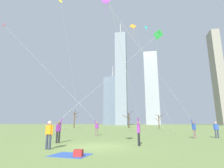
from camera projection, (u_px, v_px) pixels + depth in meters
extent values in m
plane|color=#7A934C|center=(96.00, 146.00, 11.43)|extent=(400.00, 400.00, 0.00)
cylinder|color=black|center=(139.00, 139.00, 11.89)|extent=(0.14, 0.14, 0.85)
cylinder|color=black|center=(139.00, 139.00, 11.68)|extent=(0.14, 0.14, 0.85)
cube|color=purple|center=(139.00, 129.00, 11.94)|extent=(0.22, 0.35, 0.54)
sphere|color=tan|center=(138.00, 123.00, 12.02)|extent=(0.22, 0.22, 0.22)
cylinder|color=purple|center=(139.00, 129.00, 12.13)|extent=(0.09, 0.09, 0.55)
cylinder|color=purple|center=(138.00, 121.00, 11.84)|extent=(0.10, 0.21, 0.56)
cylinder|color=silver|center=(111.00, 9.00, 8.28)|extent=(1.91, 10.06, 9.86)
cylinder|color=#726656|center=(195.00, 134.00, 17.43)|extent=(0.14, 0.14, 0.85)
cylinder|color=#726656|center=(194.00, 134.00, 17.34)|extent=(0.14, 0.14, 0.85)
cube|color=#2D4CA5|center=(194.00, 127.00, 17.54)|extent=(0.39, 0.36, 0.54)
sphere|color=brown|center=(193.00, 123.00, 17.62)|extent=(0.22, 0.22, 0.22)
cylinder|color=#2D4CA5|center=(195.00, 127.00, 17.62)|extent=(0.09, 0.09, 0.55)
cylinder|color=#2D4CA5|center=(192.00, 122.00, 17.55)|extent=(0.22, 0.19, 0.56)
cube|color=purple|center=(106.00, 1.00, 18.17)|extent=(1.06, 0.41, 0.98)
cylinder|color=black|center=(106.00, 1.00, 18.17)|extent=(0.17, 0.35, 0.60)
cylinder|color=purple|center=(106.00, 9.00, 17.73)|extent=(0.02, 0.02, 1.46)
cylinder|color=silver|center=(148.00, 59.00, 17.89)|extent=(8.17, 3.53, 11.99)
cylinder|color=#726656|center=(97.00, 132.00, 21.10)|extent=(0.14, 0.14, 0.85)
cylinder|color=#726656|center=(96.00, 132.00, 21.04)|extent=(0.14, 0.14, 0.85)
cube|color=purple|center=(97.00, 126.00, 21.22)|extent=(0.39, 0.32, 0.54)
sphere|color=#9E7051|center=(97.00, 123.00, 21.30)|extent=(0.22, 0.22, 0.22)
cylinder|color=purple|center=(98.00, 126.00, 21.26)|extent=(0.09, 0.09, 0.55)
cylinder|color=purple|center=(95.00, 122.00, 21.27)|extent=(0.22, 0.16, 0.56)
cube|color=red|center=(4.00, 25.00, 26.44)|extent=(1.03, 0.55, 1.01)
cylinder|color=black|center=(4.00, 25.00, 26.44)|extent=(0.03, 0.46, 0.61)
cylinder|color=silver|center=(45.00, 67.00, 23.88)|extent=(14.41, 0.36, 14.06)
cylinder|color=black|center=(57.00, 137.00, 13.38)|extent=(0.14, 0.14, 0.85)
cylinder|color=black|center=(59.00, 137.00, 13.56)|extent=(0.14, 0.14, 0.85)
cube|color=purple|center=(59.00, 128.00, 13.62)|extent=(0.33, 0.39, 0.54)
sphere|color=brown|center=(59.00, 123.00, 13.71)|extent=(0.22, 0.22, 0.22)
cylinder|color=purple|center=(56.00, 128.00, 13.45)|extent=(0.09, 0.09, 0.55)
cylinder|color=purple|center=(61.00, 122.00, 13.89)|extent=(0.17, 0.22, 0.56)
cube|color=green|center=(158.00, 35.00, 24.17)|extent=(1.40, 0.64, 1.41)
cylinder|color=black|center=(158.00, 35.00, 24.17)|extent=(0.39, 0.36, 0.87)
cylinder|color=green|center=(157.00, 46.00, 24.06)|extent=(0.02, 0.02, 2.09)
cylinder|color=silver|center=(123.00, 65.00, 19.06)|extent=(8.93, 9.59, 11.56)
cylinder|color=#33384C|center=(47.00, 132.00, 21.89)|extent=(0.14, 0.14, 0.85)
cylinder|color=#33384C|center=(48.00, 132.00, 22.10)|extent=(0.14, 0.14, 0.85)
cube|color=purple|center=(48.00, 126.00, 22.15)|extent=(0.26, 0.37, 0.54)
sphere|color=tan|center=(48.00, 123.00, 22.23)|extent=(0.22, 0.22, 0.22)
cylinder|color=purple|center=(47.00, 126.00, 21.95)|extent=(0.09, 0.09, 0.55)
cylinder|color=purple|center=(49.00, 126.00, 22.33)|extent=(0.09, 0.09, 0.55)
cylinder|color=#33384C|center=(47.00, 142.00, 10.26)|extent=(0.14, 0.14, 0.85)
cylinder|color=#33384C|center=(50.00, 142.00, 10.19)|extent=(0.14, 0.14, 0.85)
cube|color=orange|center=(49.00, 129.00, 10.38)|extent=(0.37, 0.25, 0.54)
sphere|color=beige|center=(50.00, 123.00, 10.46)|extent=(0.22, 0.22, 0.22)
cylinder|color=orange|center=(46.00, 130.00, 10.44)|extent=(0.09, 0.09, 0.55)
cylinder|color=orange|center=(52.00, 130.00, 10.30)|extent=(0.09, 0.09, 0.55)
cylinder|color=#33384C|center=(216.00, 134.00, 17.77)|extent=(0.14, 0.14, 0.85)
cylinder|color=#33384C|center=(218.00, 134.00, 17.73)|extent=(0.14, 0.14, 0.85)
cube|color=#2D4CA5|center=(216.00, 127.00, 17.90)|extent=(0.34, 0.20, 0.54)
sphere|color=tan|center=(216.00, 123.00, 17.98)|extent=(0.22, 0.22, 0.22)
cylinder|color=#2D4CA5|center=(214.00, 127.00, 17.93)|extent=(0.09, 0.09, 0.55)
cylinder|color=#2D4CA5|center=(218.00, 127.00, 17.85)|extent=(0.09, 0.09, 0.55)
cube|color=teal|center=(146.00, 27.00, 36.80)|extent=(0.75, 0.19, 0.75)
cylinder|color=black|center=(146.00, 27.00, 36.80)|extent=(0.06, 0.12, 0.49)
cylinder|color=teal|center=(146.00, 31.00, 36.56)|extent=(0.02, 0.02, 1.05)
cylinder|color=silver|center=(154.00, 76.00, 34.79)|extent=(2.42, 1.00, 21.04)
cylinder|color=#3F3833|center=(164.00, 131.00, 32.79)|extent=(0.10, 0.10, 0.08)
cube|color=orange|center=(133.00, 26.00, 25.88)|extent=(1.02, 0.37, 0.94)
cylinder|color=black|center=(133.00, 26.00, 25.88)|extent=(0.18, 0.33, 0.58)
cylinder|color=orange|center=(134.00, 32.00, 25.46)|extent=(0.02, 0.02, 1.41)
cylinder|color=silver|center=(153.00, 78.00, 25.08)|extent=(5.25, 2.72, 15.40)
cylinder|color=#3F3833|center=(175.00, 134.00, 24.28)|extent=(0.10, 0.10, 0.08)
cube|color=yellow|center=(61.00, 1.00, 32.64)|extent=(0.56, 0.56, 0.75)
cylinder|color=black|center=(61.00, 1.00, 32.64)|extent=(0.14, 0.10, 0.49)
cylinder|color=silver|center=(70.00, 65.00, 32.22)|extent=(3.08, 4.97, 23.61)
cylinder|color=#3F3833|center=(81.00, 131.00, 31.79)|extent=(0.10, 0.10, 0.08)
cube|color=#3359B2|center=(70.00, 155.00, 8.35)|extent=(1.99, 1.65, 0.01)
cube|color=#B22626|center=(78.00, 153.00, 8.02)|extent=(0.40, 0.28, 0.30)
cylinder|color=brown|center=(74.00, 120.00, 50.93)|extent=(0.34, 0.34, 4.57)
cylinder|color=brown|center=(76.00, 114.00, 50.87)|extent=(1.53, 0.83, 0.91)
cylinder|color=brown|center=(76.00, 117.00, 51.15)|extent=(0.88, 0.32, 0.70)
cylinder|color=brown|center=(75.00, 112.00, 50.62)|extent=(0.98, 1.61, 1.15)
cylinder|color=brown|center=(72.00, 113.00, 51.45)|extent=(1.41, 0.23, 1.31)
cylinder|color=brown|center=(77.00, 117.00, 51.08)|extent=(1.49, 0.28, 0.64)
cylinder|color=brown|center=(159.00, 122.00, 47.57)|extent=(0.26, 0.26, 3.65)
cylinder|color=brown|center=(160.00, 119.00, 47.60)|extent=(0.93, 0.18, 0.73)
cylinder|color=brown|center=(160.00, 116.00, 47.98)|extent=(1.11, 0.47, 0.48)
cylinder|color=brown|center=(157.00, 116.00, 47.79)|extent=(0.86, 0.51, 0.60)
cylinder|color=brown|center=(161.00, 116.00, 47.32)|extent=(1.22, 1.11, 1.34)
cylinder|color=brown|center=(157.00, 120.00, 47.83)|extent=(1.18, 0.21, 0.94)
cylinder|color=#423326|center=(129.00, 121.00, 52.24)|extent=(0.36, 0.36, 4.28)
cylinder|color=#423326|center=(126.00, 117.00, 52.81)|extent=(1.98, 0.54, 1.20)
cylinder|color=#423326|center=(128.00, 117.00, 53.02)|extent=(0.52, 1.16, 0.71)
cylinder|color=#423326|center=(131.00, 113.00, 52.67)|extent=(1.35, 0.24, 1.27)
cylinder|color=#423326|center=(130.00, 119.00, 52.41)|extent=(0.89, 0.38, 0.85)
cylinder|color=#423326|center=(128.00, 114.00, 53.48)|extent=(0.39, 1.77, 1.18)
cube|color=slate|center=(113.00, 101.00, 125.38)|extent=(11.78, 9.34, 33.56)
cylinder|color=#99999E|center=(113.00, 72.00, 129.98)|extent=(0.80, 0.80, 8.92)
cube|color=gray|center=(121.00, 77.00, 115.75)|extent=(7.35, 5.26, 62.18)
cylinder|color=#99999E|center=(120.00, 29.00, 123.30)|extent=(0.80, 0.80, 7.59)
cube|color=#9EA3AD|center=(151.00, 87.00, 133.74)|extent=(10.22, 5.10, 56.26)
cube|color=gray|center=(218.00, 76.00, 114.50)|extent=(5.10, 9.70, 62.68)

